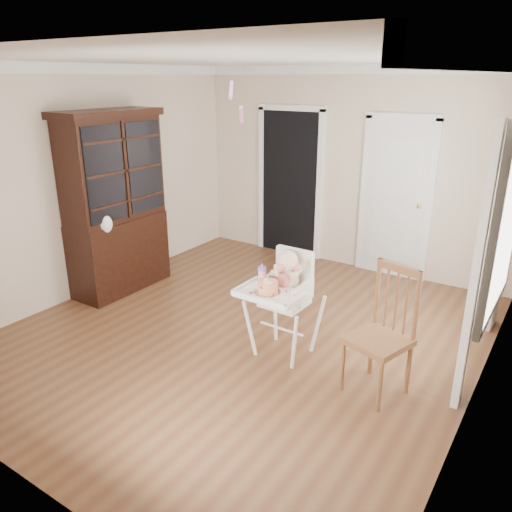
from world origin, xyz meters
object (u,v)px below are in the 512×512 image
Objects in this scene: cake at (267,287)px; china_cabinet at (115,204)px; high_chair at (285,292)px; dining_chair at (381,336)px; sippy_cup at (262,274)px.

china_cabinet is (-2.51, 0.51, 0.31)m from cake.
dining_chair reaches higher than high_chair.
china_cabinet reaches higher than sippy_cup.
china_cabinet reaches higher than high_chair.
cake is 0.11× the size of china_cabinet.
dining_chair is at bearing 9.95° from cake.
high_chair is 2.59m from china_cabinet.
cake is at bearing -96.06° from high_chair.
dining_chair is at bearing -3.39° from high_chair.
dining_chair is at bearing -5.46° from china_cabinet.
high_chair is 4.36× the size of cake.
china_cabinet is 1.97× the size of dining_chair.
dining_chair reaches higher than cake.
high_chair is at bearing 82.83° from cake.
cake is at bearing -11.57° from china_cabinet.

